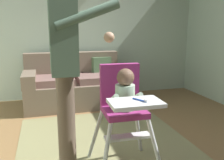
% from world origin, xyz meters
% --- Properties ---
extents(wall_far, '(5.45, 0.06, 2.68)m').
position_xyz_m(wall_far, '(0.00, 2.44, 1.34)').
color(wall_far, '#B4CAB3').
rests_on(wall_far, ground).
extents(couch, '(1.63, 0.86, 0.86)m').
position_xyz_m(couch, '(-0.09, 1.92, 0.33)').
color(couch, '#766554').
rests_on(couch, ground).
extents(high_chair, '(0.62, 0.74, 0.97)m').
position_xyz_m(high_chair, '(0.08, -0.18, 0.67)').
color(high_chair, white).
rests_on(high_chair, ground).
extents(adult_standing, '(0.51, 0.50, 1.70)m').
position_xyz_m(adult_standing, '(-0.42, -0.17, 0.97)').
color(adult_standing, brown).
rests_on(adult_standing, ground).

